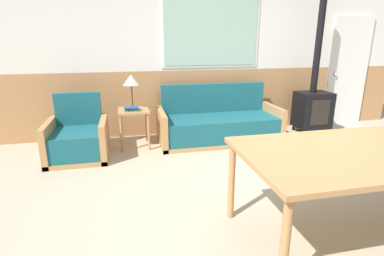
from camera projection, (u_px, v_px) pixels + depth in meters
The scene contains 10 objects.
ground_plane at pixel (287, 205), 3.02m from camera, with size 16.00×16.00×0.00m, color #B2A58C.
wall_back at pixel (215, 53), 5.08m from camera, with size 7.20×0.09×2.70m.
couch at pixel (219, 125), 4.86m from camera, with size 1.93×0.82×0.89m.
armchair at pixel (78, 140), 4.16m from camera, with size 0.80×0.79×0.87m.
side_table at pixel (134, 117), 4.52m from camera, with size 0.45×0.45×0.59m.
table_lamp at pixel (131, 81), 4.44m from camera, with size 0.24×0.24×0.51m.
book_stack at pixel (132, 109), 4.39m from camera, with size 0.22×0.15×0.06m.
dining_table at pixel (364, 157), 2.36m from camera, with size 1.96×1.06×0.77m.
wood_stove at pixel (313, 102), 5.22m from camera, with size 0.56×0.44×2.46m.
entry_door at pixel (347, 72), 5.68m from camera, with size 0.83×0.09×2.01m.
Camera 1 is at (-1.52, -2.39, 1.61)m, focal length 28.00 mm.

